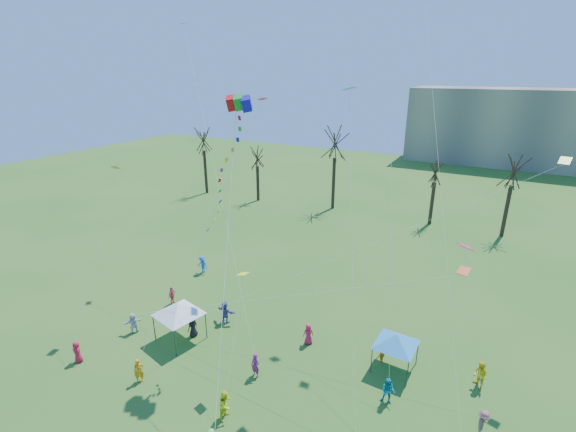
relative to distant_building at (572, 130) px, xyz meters
The scene contains 7 objects.
distant_building is the anchor object (origin of this frame).
bare_tree_row 51.03m from the distant_building, 116.97° to the right, with size 68.84×8.47×11.27m.
big_box_kite 79.95m from the distant_building, 108.94° to the right, with size 3.23×5.56×17.25m.
canopy_tent_white 82.64m from the distant_building, 111.12° to the right, with size 3.88×3.88×2.99m.
canopy_tent_blue 74.55m from the distant_building, 101.94° to the right, with size 3.53×3.53×2.65m.
festival_crowd 79.56m from the distant_building, 106.47° to the right, with size 25.87×14.44×1.82m.
small_kites_aloft 74.11m from the distant_building, 106.21° to the right, with size 30.35×17.61×32.99m.
Camera 1 is at (10.52, -12.70, 18.29)m, focal length 25.00 mm.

